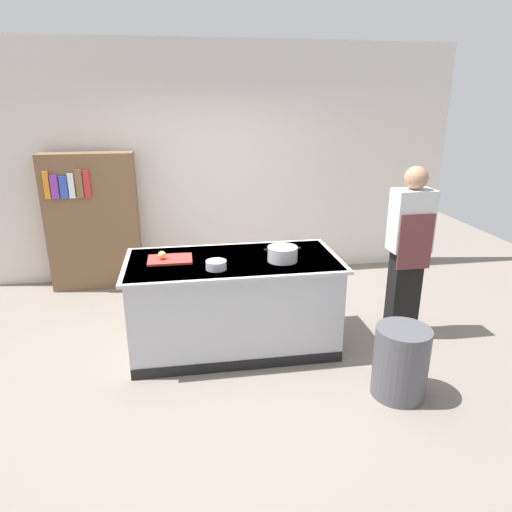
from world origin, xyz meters
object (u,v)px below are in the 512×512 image
stock_pot (282,254)px  person_chef (408,249)px  bookshelf (93,222)px  trash_bin (401,362)px  onion (162,255)px  mixing_bowl (216,265)px

stock_pot → person_chef: size_ratio=0.20×
stock_pot → bookshelf: size_ratio=0.20×
stock_pot → trash_bin: size_ratio=0.57×
onion → person_chef: (2.37, -0.07, -0.04)m
person_chef → trash_bin: bearing=135.0°
mixing_bowl → bookshelf: 2.45m
onion → bookshelf: (-0.90, 1.75, -0.10)m
trash_bin → onion: bearing=150.8°
person_chef → bookshelf: bearing=42.6°
onion → trash_bin: onion is taller
stock_pot → bookshelf: bearing=136.1°
stock_pot → bookshelf: bookshelf is taller
onion → mixing_bowl: onion is taller
onion → person_chef: person_chef is taller
stock_pot → person_chef: (1.28, 0.10, -0.05)m
bookshelf → mixing_bowl: bearing=-56.0°
trash_bin → bookshelf: (-2.78, 2.80, 0.56)m
stock_pot → trash_bin: (0.79, -0.88, -0.67)m
onion → mixing_bowl: bearing=-31.4°
trash_bin → mixing_bowl: bearing=151.5°
mixing_bowl → onion: bearing=148.6°
stock_pot → mixing_bowl: bearing=-169.1°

